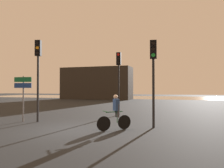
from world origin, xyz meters
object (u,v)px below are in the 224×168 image
(traffic_light_near_left, at_px, (38,65))
(cyclist, at_px, (115,112))
(distant_building, at_px, (96,83))
(traffic_light_near_right, at_px, (153,67))
(traffic_light_center, at_px, (119,71))
(direction_sign_post, at_px, (23,90))

(traffic_light_near_left, relative_size, cyclist, 2.88)
(distant_building, xyz_separation_m, traffic_light_near_right, (13.13, -25.58, 0.15))
(traffic_light_center, xyz_separation_m, cyclist, (1.38, -5.41, -2.29))
(cyclist, bearing_deg, traffic_light_near_left, 35.12)
(distant_building, distance_m, traffic_light_center, 23.57)
(traffic_light_near_right, bearing_deg, direction_sign_post, -4.33)
(traffic_light_center, xyz_separation_m, traffic_light_near_right, (2.97, -4.30, -0.15))
(traffic_light_center, distance_m, cyclist, 6.04)
(traffic_light_near_left, xyz_separation_m, direction_sign_post, (-0.83, -0.22, -1.43))
(traffic_light_near_right, xyz_separation_m, cyclist, (-1.59, -1.11, -2.14))
(cyclist, bearing_deg, direction_sign_post, 38.91)
(traffic_light_center, height_order, traffic_light_near_left, traffic_light_near_left)
(distant_building, relative_size, direction_sign_post, 4.82)
(traffic_light_near_right, height_order, cyclist, traffic_light_near_right)
(traffic_light_center, height_order, traffic_light_near_right, traffic_light_center)
(traffic_light_near_left, relative_size, direction_sign_post, 1.79)
(traffic_light_center, height_order, cyclist, traffic_light_center)
(traffic_light_center, relative_size, traffic_light_near_right, 1.06)
(traffic_light_near_left, bearing_deg, traffic_light_center, -143.10)
(traffic_light_near_left, xyz_separation_m, traffic_light_near_right, (6.51, 0.12, -0.27))
(traffic_light_near_left, distance_m, direction_sign_post, 1.67)
(distant_building, xyz_separation_m, direction_sign_post, (5.79, -25.92, -1.02))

